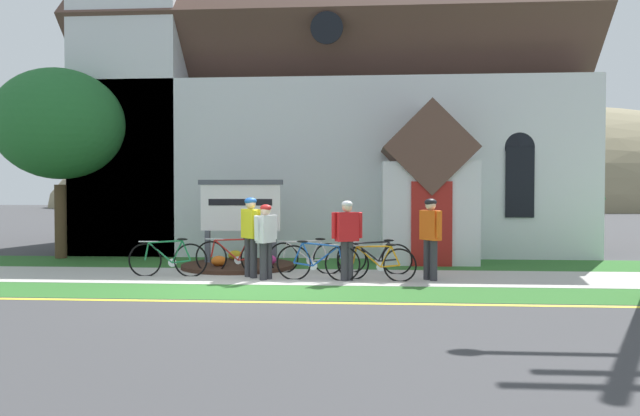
{
  "coord_description": "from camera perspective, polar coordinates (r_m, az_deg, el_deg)",
  "views": [
    {
      "loc": [
        2.22,
        -10.94,
        1.82
      ],
      "look_at": [
        1.23,
        3.09,
        1.46
      ],
      "focal_mm": 33.15,
      "sensor_mm": 36.0,
      "label": 1
    }
  ],
  "objects": [
    {
      "name": "church_lawn",
      "position": [
        15.23,
        0.38,
        -5.37
      ],
      "size": [
        24.0,
        2.41,
        0.01
      ],
      "primitive_type": "cube",
      "color": "#2D6628",
      "rests_on": "ground"
    },
    {
      "name": "ground",
      "position": [
        15.21,
        -4.39,
        -5.4
      ],
      "size": [
        140.0,
        140.0,
        0.0
      ],
      "primitive_type": "plane",
      "color": "#3D3D3F"
    },
    {
      "name": "grass_verge",
      "position": [
        10.84,
        -1.13,
        -8.17
      ],
      "size": [
        32.0,
        1.64,
        0.01
      ],
      "primitive_type": "cube",
      "color": "#2D6628",
      "rests_on": "ground"
    },
    {
      "name": "bicycle_black",
      "position": [
        12.35,
        5.46,
        -5.3
      ],
      "size": [
        1.65,
        0.48,
        0.79
      ],
      "color": "black",
      "rests_on": "ground"
    },
    {
      "name": "bicycle_silver",
      "position": [
        13.41,
        5.28,
        -4.76
      ],
      "size": [
        1.71,
        0.46,
        0.8
      ],
      "color": "black",
      "rests_on": "ground"
    },
    {
      "name": "bicycle_blue",
      "position": [
        13.47,
        -8.31,
        -4.64
      ],
      "size": [
        1.8,
        0.22,
        0.85
      ],
      "color": "black",
      "rests_on": "ground"
    },
    {
      "name": "bicycle_yellow",
      "position": [
        13.37,
        -1.34,
        -4.75
      ],
      "size": [
        1.74,
        0.27,
        0.82
      ],
      "color": "black",
      "rests_on": "ground"
    },
    {
      "name": "church_sign",
      "position": [
        14.67,
        -7.67,
        -0.08
      ],
      "size": [
        2.1,
        0.13,
        2.14
      ],
      "color": "#474C56",
      "rests_on": "ground"
    },
    {
      "name": "bicycle_orange",
      "position": [
        13.28,
        -14.46,
        -4.78
      ],
      "size": [
        1.75,
        0.08,
        0.85
      ],
      "color": "black",
      "rests_on": "ground"
    },
    {
      "name": "roadside_conifer",
      "position": [
        19.78,
        20.43,
        7.75
      ],
      "size": [
        3.8,
        3.8,
        6.42
      ],
      "color": "#3D2D1E",
      "rests_on": "ground"
    },
    {
      "name": "cyclist_in_orange_jersey",
      "position": [
        12.69,
        -6.71,
        -2.17
      ],
      "size": [
        0.47,
        0.72,
        1.72
      ],
      "color": "#2D2D33",
      "rests_on": "ground"
    },
    {
      "name": "distant_hill",
      "position": [
        74.46,
        12.33,
        0.04
      ],
      "size": [
        100.25,
        42.49,
        25.08
      ],
      "primitive_type": "ellipsoid",
      "color": "#847A5B",
      "rests_on": "ground"
    },
    {
      "name": "church_building",
      "position": [
        21.26,
        0.09,
        10.05
      ],
      "size": [
        15.43,
        11.84,
        14.57
      ],
      "color": "silver",
      "rests_on": "ground"
    },
    {
      "name": "sidewalk_slab",
      "position": [
        12.84,
        -0.31,
        -6.65
      ],
      "size": [
        32.0,
        2.43,
        0.01
      ],
      "primitive_type": "cube",
      "color": "#B7B5AD",
      "rests_on": "ground"
    },
    {
      "name": "cyclist_in_blue_jersey",
      "position": [
        12.35,
        -5.25,
        -2.75
      ],
      "size": [
        0.41,
        0.57,
        1.58
      ],
      "color": "#2D2D33",
      "rests_on": "ground"
    },
    {
      "name": "bicycle_green",
      "position": [
        12.29,
        -0.24,
        -5.22
      ],
      "size": [
        1.77,
        0.23,
        0.85
      ],
      "color": "black",
      "rests_on": "ground"
    },
    {
      "name": "yard_deciduous_tree",
      "position": [
        18.0,
        -23.84,
        7.37
      ],
      "size": [
        3.5,
        3.5,
        5.25
      ],
      "color": "#4C3823",
      "rests_on": "ground"
    },
    {
      "name": "cyclist_in_green_jersey",
      "position": [
        12.16,
        2.63,
        -2.53
      ],
      "size": [
        0.63,
        0.38,
        1.66
      ],
      "color": "#2D2D33",
      "rests_on": "ground"
    },
    {
      "name": "cyclist_in_white_jersey",
      "position": [
        12.42,
        10.62,
        -2.33
      ],
      "size": [
        0.43,
        0.65,
        1.7
      ],
      "color": "#2D2D33",
      "rests_on": "ground"
    },
    {
      "name": "curb_paint_stripe",
      "position": [
        9.89,
        -1.65,
        -9.11
      ],
      "size": [
        28.0,
        0.16,
        0.01
      ],
      "primitive_type": "cube",
      "color": "yellow",
      "rests_on": "ground"
    },
    {
      "name": "flower_bed",
      "position": [
        14.49,
        -7.87,
        -5.48
      ],
      "size": [
        2.72,
        2.72,
        0.34
      ],
      "color": "#382319",
      "rests_on": "ground"
    }
  ]
}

